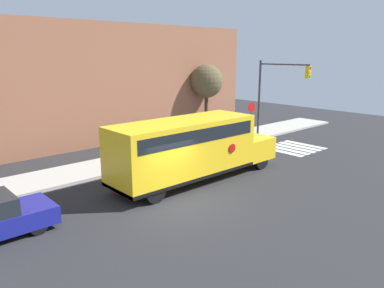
{
  "coord_description": "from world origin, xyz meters",
  "views": [
    {
      "loc": [
        -9.6,
        -11.49,
        6.18
      ],
      "look_at": [
        2.75,
        2.19,
        1.71
      ],
      "focal_mm": 35.0,
      "sensor_mm": 36.0,
      "label": 1
    }
  ],
  "objects_px": {
    "school_bus": "(190,147)",
    "stop_sign": "(251,115)",
    "tree_far_sidewalk": "(207,82)",
    "traffic_light": "(275,88)"
  },
  "relations": [
    {
      "from": "tree_far_sidewalk",
      "to": "school_bus",
      "type": "bearing_deg",
      "value": -137.78
    },
    {
      "from": "stop_sign",
      "to": "tree_far_sidewalk",
      "type": "height_order",
      "value": "tree_far_sidewalk"
    },
    {
      "from": "stop_sign",
      "to": "tree_far_sidewalk",
      "type": "relative_size",
      "value": 0.52
    },
    {
      "from": "school_bus",
      "to": "traffic_light",
      "type": "height_order",
      "value": "traffic_light"
    },
    {
      "from": "stop_sign",
      "to": "tree_far_sidewalk",
      "type": "bearing_deg",
      "value": 87.5
    },
    {
      "from": "school_bus",
      "to": "stop_sign",
      "type": "height_order",
      "value": "school_bus"
    },
    {
      "from": "school_bus",
      "to": "tree_far_sidewalk",
      "type": "height_order",
      "value": "tree_far_sidewalk"
    },
    {
      "from": "school_bus",
      "to": "tree_far_sidewalk",
      "type": "bearing_deg",
      "value": 42.22
    },
    {
      "from": "school_bus",
      "to": "stop_sign",
      "type": "bearing_deg",
      "value": 21.96
    },
    {
      "from": "traffic_light",
      "to": "tree_far_sidewalk",
      "type": "height_order",
      "value": "traffic_light"
    }
  ]
}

